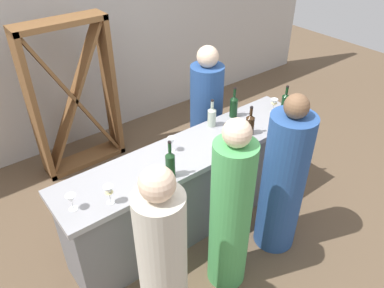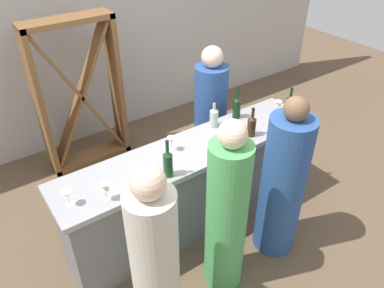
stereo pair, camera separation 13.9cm
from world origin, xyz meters
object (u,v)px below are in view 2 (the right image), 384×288
wine_bottle_rightmost_dark_green (289,104)px  wine_bottle_second_right_dark_green (237,107)px  wine_glass_far_left (171,141)px  person_center_guest (227,216)px  wine_glass_near_left (105,189)px  wine_glass_near_center (68,195)px  wine_rack (80,96)px  person_left_guest (155,263)px  wine_bottle_center_amber_brown (252,125)px  wine_glass_near_right (278,105)px  person_server_behind (210,117)px  person_right_guest (283,185)px  wine_bottle_leftmost_olive_green (168,163)px  wine_bottle_second_left_clear_pale (214,117)px

wine_bottle_rightmost_dark_green → wine_bottle_second_right_dark_green: bearing=152.7°
wine_glass_far_left → person_center_guest: (0.01, -0.77, -0.28)m
wine_glass_near_left → wine_glass_near_center: size_ratio=1.19×
wine_bottle_rightmost_dark_green → wine_rack: bearing=132.6°
wine_glass_near_center → wine_glass_near_left: bearing=-23.5°
wine_rack → wine_glass_near_left: wine_rack is taller
wine_bottle_rightmost_dark_green → person_left_guest: 2.11m
wine_bottle_rightmost_dark_green → person_center_guest: size_ratio=0.18×
wine_bottle_center_amber_brown → wine_glass_near_right: bearing=16.2°
person_server_behind → wine_glass_near_right: bearing=48.9°
wine_bottle_second_right_dark_green → wine_glass_far_left: 0.85m
wine_glass_near_right → person_center_guest: person_center_guest is taller
wine_rack → person_server_behind: size_ratio=1.14×
wine_glass_far_left → person_right_guest: (0.66, -0.74, -0.31)m
wine_rack → person_center_guest: (0.26, -2.33, -0.13)m
wine_glass_near_center → wine_bottle_center_amber_brown: bearing=-2.3°
wine_bottle_rightmost_dark_green → person_server_behind: (-0.46, 0.69, -0.33)m
wine_glass_near_right → person_right_guest: (-0.56, -0.66, -0.31)m
wine_bottle_center_amber_brown → wine_bottle_leftmost_olive_green: bearing=-176.5°
wine_bottle_second_right_dark_green → wine_glass_far_left: size_ratio=2.30×
wine_glass_near_center → person_left_guest: person_left_guest is taller
wine_bottle_second_right_dark_green → wine_glass_near_left: size_ratio=2.01×
wine_bottle_second_right_dark_green → wine_bottle_rightmost_dark_green: (0.48, -0.25, -0.01)m
wine_rack → wine_glass_near_left: size_ratio=11.11×
wine_bottle_second_left_clear_pale → wine_bottle_leftmost_olive_green: bearing=-153.1°
wine_glass_near_center → wine_bottle_rightmost_dark_green: bearing=0.2°
person_right_guest → wine_glass_near_right: bearing=-38.7°
wine_glass_near_left → wine_bottle_center_amber_brown: bearing=1.4°
wine_bottle_leftmost_olive_green → wine_bottle_center_amber_brown: size_ratio=1.16×
wine_bottle_leftmost_olive_green → wine_bottle_second_right_dark_green: size_ratio=1.05×
wine_bottle_second_left_clear_pale → person_center_guest: 1.06m
wine_glass_near_center → person_left_guest: bearing=-63.9°
wine_bottle_second_left_clear_pale → wine_glass_far_left: 0.56m
person_right_guest → wine_bottle_leftmost_olive_green: bearing=63.5°
person_server_behind → wine_glass_near_left: bearing=-44.1°
wine_glass_far_left → wine_bottle_rightmost_dark_green: bearing=-6.1°
person_right_guest → person_server_behind: person_right_guest is taller
wine_bottle_center_amber_brown → wine_glass_far_left: size_ratio=2.09×
person_left_guest → person_center_guest: 0.68m
wine_bottle_second_left_clear_pale → person_left_guest: size_ratio=0.18×
wine_rack → wine_bottle_second_left_clear_pale: wine_rack is taller
wine_glass_far_left → person_left_guest: 1.09m
wine_glass_near_right → person_right_guest: person_right_guest is taller
person_left_guest → person_server_behind: person_left_guest is taller
person_center_guest → wine_rack: bearing=14.0°
person_server_behind → wine_glass_near_center: bearing=-50.1°
wine_bottle_second_left_clear_pale → wine_rack: bearing=118.7°
wine_glass_near_right → wine_glass_near_left: bearing=-174.8°
wine_bottle_rightmost_dark_green → wine_glass_near_center: size_ratio=2.18×
wine_bottle_second_left_clear_pale → wine_glass_near_left: bearing=-164.2°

